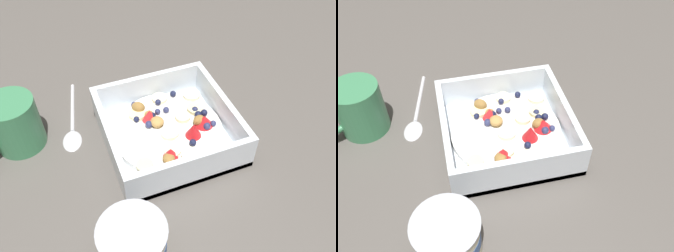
% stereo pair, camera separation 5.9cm
% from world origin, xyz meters
% --- Properties ---
extents(ground_plane, '(2.40, 2.40, 0.00)m').
position_xyz_m(ground_plane, '(0.00, 0.00, 0.00)').
color(ground_plane, '#56514C').
extents(fruit_bowl, '(0.21, 0.21, 0.06)m').
position_xyz_m(fruit_bowl, '(0.01, -0.01, 0.02)').
color(fruit_bowl, white).
rests_on(fruit_bowl, ground).
extents(spoon, '(0.05, 0.17, 0.01)m').
position_xyz_m(spoon, '(0.16, -0.09, 0.00)').
color(spoon, silver).
rests_on(spoon, ground).
extents(yogurt_cup, '(0.09, 0.09, 0.07)m').
position_xyz_m(yogurt_cup, '(0.13, 0.17, 0.04)').
color(yogurt_cup, beige).
rests_on(yogurt_cup, ground).
extents(coffee_mug, '(0.10, 0.08, 0.09)m').
position_xyz_m(coffee_mug, '(0.25, -0.09, 0.05)').
color(coffee_mug, '#3D8456').
rests_on(coffee_mug, ground).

